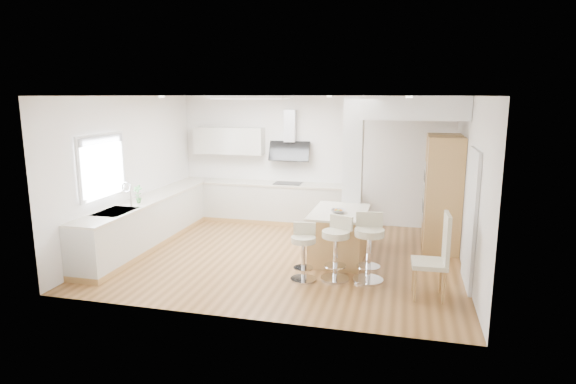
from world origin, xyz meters
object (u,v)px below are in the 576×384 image
(bar_stool_a, at_px, (304,249))
(bar_stool_b, at_px, (336,245))
(peninsula, at_px, (339,235))
(dining_chair, at_px, (438,253))
(bar_stool_c, at_px, (369,244))

(bar_stool_a, bearing_deg, bar_stool_b, 11.76)
(bar_stool_a, bearing_deg, peninsula, 65.24)
(bar_stool_b, xyz_separation_m, dining_chair, (1.47, -0.36, 0.10))
(bar_stool_b, distance_m, bar_stool_c, 0.50)
(peninsula, bearing_deg, bar_stool_c, -56.35)
(bar_stool_c, bearing_deg, bar_stool_b, 179.72)
(bar_stool_b, xyz_separation_m, bar_stool_c, (0.49, 0.06, 0.03))
(peninsula, height_order, dining_chair, dining_chair)
(peninsula, xyz_separation_m, bar_stool_b, (0.09, -0.97, 0.12))
(peninsula, xyz_separation_m, bar_stool_c, (0.58, -0.91, 0.16))
(bar_stool_c, relative_size, dining_chair, 0.86)
(peninsula, relative_size, bar_stool_a, 1.61)
(bar_stool_b, height_order, dining_chair, dining_chair)
(bar_stool_a, xyz_separation_m, bar_stool_c, (0.98, 0.21, 0.09))
(bar_stool_b, bearing_deg, bar_stool_a, -140.55)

